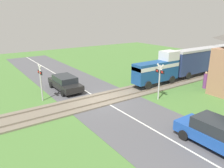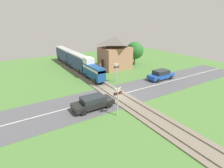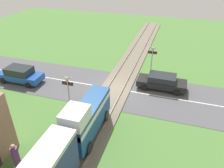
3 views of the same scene
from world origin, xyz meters
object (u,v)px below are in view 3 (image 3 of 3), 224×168
at_px(car_near_crossing, 162,81).
at_px(car_far_side, 20,74).
at_px(crossing_signal_west_approach, 152,57).
at_px(crossing_signal_east_approach, 68,88).
at_px(pedestrian_by_station, 16,156).

distance_m(car_near_crossing, car_far_side, 13.74).
height_order(car_near_crossing, crossing_signal_west_approach, crossing_signal_west_approach).
distance_m(crossing_signal_west_approach, crossing_signal_east_approach, 9.70).
height_order(car_far_side, pedestrian_by_station, pedestrian_by_station).
relative_size(crossing_signal_east_approach, pedestrian_by_station, 1.86).
distance_m(car_near_crossing, pedestrian_by_station, 13.51).
height_order(car_near_crossing, car_far_side, car_far_side).
xyz_separation_m(crossing_signal_west_approach, pedestrian_by_station, (5.75, 14.09, -1.22)).
distance_m(car_far_side, pedestrian_by_station, 10.63).
height_order(crossing_signal_west_approach, crossing_signal_east_approach, same).
xyz_separation_m(car_far_side, pedestrian_by_station, (-6.28, 8.58, -0.05)).
height_order(car_far_side, crossing_signal_west_approach, crossing_signal_west_approach).
bearing_deg(car_far_side, pedestrian_by_station, 126.18).
bearing_deg(crossing_signal_east_approach, car_far_side, -21.30).
bearing_deg(car_far_side, crossing_signal_west_approach, -155.38).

